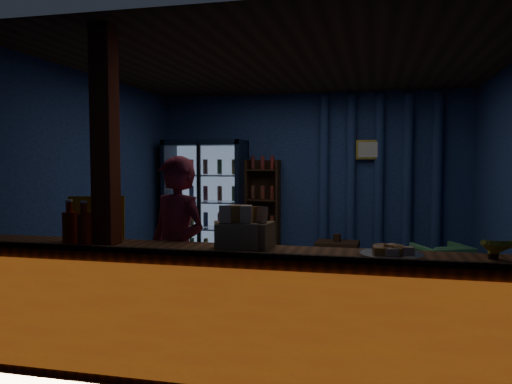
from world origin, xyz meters
TOP-DOWN VIEW (x-y plane):
  - ground at (0.00, 0.00)m, footprint 4.60×4.60m
  - room_walls at (0.00, 0.00)m, footprint 4.60×4.60m
  - counter at (0.00, -1.91)m, footprint 4.40×0.57m
  - support_post at (-1.05, -1.90)m, footprint 0.16×0.16m
  - beverage_cooler at (-1.55, 1.92)m, footprint 1.20×0.62m
  - bottle_shelf at (-0.70, 2.06)m, footprint 0.50×0.28m
  - curtain_folds at (1.00, 2.14)m, footprint 1.74×0.14m
  - framed_picture at (0.85, 2.10)m, footprint 0.36×0.04m
  - shopkeeper at (-0.67, -1.44)m, footprint 0.70×0.59m
  - green_chair at (1.77, 1.27)m, footprint 0.78×0.79m
  - side_table at (0.46, 1.37)m, footprint 0.58×0.44m
  - yellow_sign at (-1.26, -1.70)m, footprint 0.44×0.25m
  - soda_bottles at (-1.24, -2.00)m, footprint 0.28×0.19m
  - snack_box_left at (-0.04, -1.88)m, footprint 0.37×0.33m
  - snack_box_centre at (0.06, -1.79)m, footprint 0.31×0.27m
  - pastry_tray at (1.04, -1.90)m, footprint 0.42×0.42m

SIDE VIEW (x-z plane):
  - ground at x=0.00m, z-range 0.00..0.00m
  - side_table at x=0.46m, z-range -0.05..0.56m
  - green_chair at x=1.77m, z-range 0.00..0.55m
  - counter at x=0.00m, z-range -0.02..0.97m
  - bottle_shelf at x=-0.70m, z-range -0.01..1.59m
  - shopkeeper at x=-0.67m, z-range 0.00..1.63m
  - beverage_cooler at x=-1.55m, z-range -0.02..1.88m
  - pastry_tray at x=1.04m, z-range 0.94..1.01m
  - snack_box_centre at x=0.06m, z-range 0.91..1.21m
  - snack_box_left at x=-0.04m, z-range 0.90..1.23m
  - soda_bottles at x=-1.24m, z-range 0.92..1.26m
  - yellow_sign at x=-1.26m, z-range 0.95..1.30m
  - support_post at x=-1.05m, z-range 0.00..2.60m
  - curtain_folds at x=1.00m, z-range 0.05..2.55m
  - room_walls at x=0.00m, z-range -0.73..3.87m
  - framed_picture at x=0.85m, z-range 1.61..1.89m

